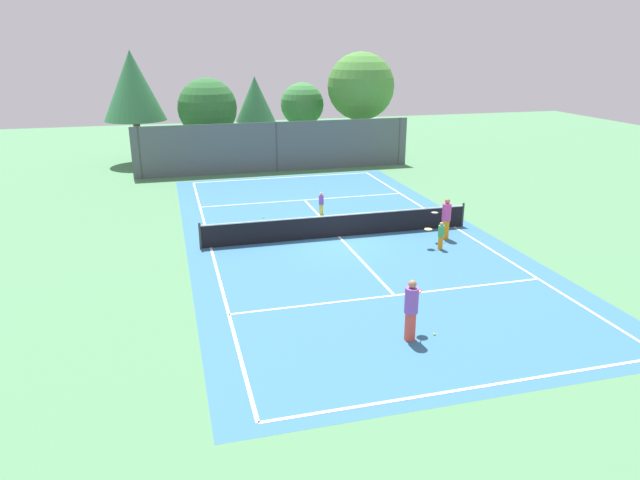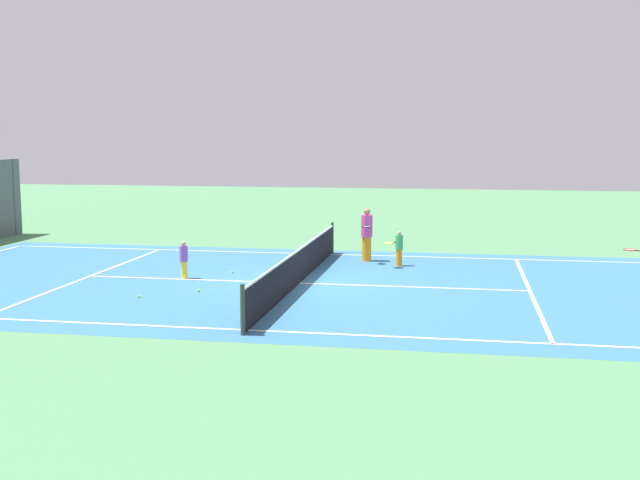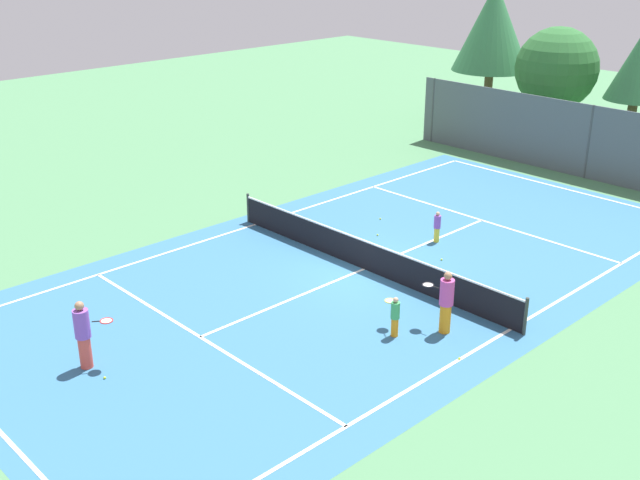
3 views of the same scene
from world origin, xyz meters
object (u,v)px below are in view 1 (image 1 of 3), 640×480
player_0 (321,203)px  player_2 (411,309)px  tennis_ball_3 (435,334)px  tennis_ball_0 (350,219)px  tennis_ball_5 (264,217)px  tennis_ball_2 (290,223)px  player_1 (440,235)px  tennis_ball_4 (480,242)px  tennis_ball_1 (278,235)px  player_3 (446,218)px

player_0 → player_2: (-0.86, -12.80, 0.37)m
player_0 → tennis_ball_3: 12.78m
tennis_ball_0 → tennis_ball_5: bearing=161.0°
tennis_ball_2 → tennis_ball_5: same height
tennis_ball_2 → tennis_ball_3: same height
player_1 → tennis_ball_4: 2.08m
player_2 → tennis_ball_4: bearing=48.4°
tennis_ball_5 → tennis_ball_3: bearing=-78.0°
player_1 → tennis_ball_4: (1.99, 0.25, -0.57)m
player_2 → tennis_ball_1: player_2 is taller
player_1 → player_2: bearing=-122.0°
player_3 → tennis_ball_1: size_ratio=27.01×
player_3 → tennis_ball_3: (-4.23, -7.85, -0.89)m
player_2 → tennis_ball_1: bearing=100.1°
player_1 → tennis_ball_1: 6.93m
player_3 → tennis_ball_3: 8.96m
tennis_ball_5 → player_2: bearing=-81.4°
tennis_ball_4 → tennis_ball_5: bearing=143.6°
player_0 → tennis_ball_2: (-1.80, -1.06, -0.54)m
player_3 → tennis_ball_1: (-6.84, 2.25, -0.89)m
player_0 → tennis_ball_0: bearing=-45.4°
player_1 → player_3: bearing=54.4°
player_3 → tennis_ball_4: bearing=-36.6°
player_0 → tennis_ball_5: player_0 is taller
tennis_ball_5 → tennis_ball_1: bearing=-87.0°
tennis_ball_2 → tennis_ball_4: size_ratio=1.00×
player_3 → tennis_ball_2: (-5.96, 3.86, -0.89)m
player_3 → tennis_ball_2: player_3 is taller
player_0 → tennis_ball_2: player_0 is taller
tennis_ball_3 → tennis_ball_5: bearing=102.0°
tennis_ball_3 → player_2: bearing=-177.8°
tennis_ball_5 → tennis_ball_2: bearing=-51.2°
player_3 → tennis_ball_3: player_3 is taller
player_3 → tennis_ball_5: 8.72m
tennis_ball_0 → tennis_ball_3: same height
player_1 → tennis_ball_0: size_ratio=17.43×
player_0 → tennis_ball_4: bearing=-47.3°
tennis_ball_4 → tennis_ball_5: (-8.17, 6.01, 0.00)m
player_2 → player_3: bearing=57.5°
player_0 → player_2: bearing=-93.9°
tennis_ball_0 → tennis_ball_3: bearing=-95.9°
tennis_ball_4 → tennis_ball_0: bearing=132.2°
tennis_ball_1 → tennis_ball_5: same height
player_3 → tennis_ball_1: player_3 is taller
player_0 → player_3: 6.46m
player_3 → tennis_ball_3: size_ratio=27.01×
tennis_ball_1 → tennis_ball_4: bearing=-21.3°
tennis_ball_5 → player_0: bearing=-4.3°
tennis_ball_4 → tennis_ball_2: bearing=146.4°
player_0 → tennis_ball_4: size_ratio=16.93×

